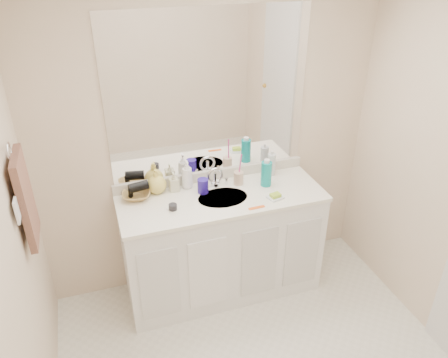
% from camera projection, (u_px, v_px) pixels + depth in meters
% --- Properties ---
extents(wall_back, '(2.60, 0.02, 2.40)m').
position_uv_depth(wall_back, '(210.00, 142.00, 3.27)').
color(wall_back, beige).
rests_on(wall_back, floor).
extents(wall_left, '(0.02, 2.60, 2.40)m').
position_uv_depth(wall_left, '(5.00, 303.00, 1.84)').
color(wall_left, beige).
rests_on(wall_left, floor).
extents(vanity_cabinet, '(1.50, 0.55, 0.85)m').
position_uv_depth(vanity_cabinet, '(222.00, 245.00, 3.42)').
color(vanity_cabinet, white).
rests_on(vanity_cabinet, floor).
extents(countertop, '(1.52, 0.57, 0.03)m').
position_uv_depth(countertop, '(222.00, 198.00, 3.21)').
color(countertop, white).
rests_on(countertop, vanity_cabinet).
extents(backsplash, '(1.52, 0.03, 0.08)m').
position_uv_depth(backsplash, '(211.00, 175.00, 3.40)').
color(backsplash, silver).
rests_on(backsplash, countertop).
extents(sink_basin, '(0.37, 0.37, 0.02)m').
position_uv_depth(sink_basin, '(223.00, 199.00, 3.19)').
color(sink_basin, beige).
rests_on(sink_basin, countertop).
extents(faucet, '(0.02, 0.02, 0.11)m').
position_uv_depth(faucet, '(215.00, 179.00, 3.31)').
color(faucet, silver).
rests_on(faucet, countertop).
extents(mirror, '(1.48, 0.01, 1.20)m').
position_uv_depth(mirror, '(210.00, 95.00, 3.09)').
color(mirror, white).
rests_on(mirror, wall_back).
extents(blue_mug, '(0.09, 0.09, 0.11)m').
position_uv_depth(blue_mug, '(203.00, 186.00, 3.22)').
color(blue_mug, '#25148C').
rests_on(blue_mug, countertop).
extents(tan_cup, '(0.09, 0.09, 0.10)m').
position_uv_depth(tan_cup, '(239.00, 178.00, 3.33)').
color(tan_cup, beige).
rests_on(tan_cup, countertop).
extents(toothbrush, '(0.02, 0.04, 0.21)m').
position_uv_depth(toothbrush, '(240.00, 166.00, 3.29)').
color(toothbrush, '#DC3A90').
rests_on(toothbrush, tan_cup).
extents(mouthwash_bottle, '(0.08, 0.08, 0.19)m').
position_uv_depth(mouthwash_bottle, '(266.00, 174.00, 3.30)').
color(mouthwash_bottle, '#0C9190').
rests_on(mouthwash_bottle, countertop).
extents(clear_pump_bottle, '(0.08, 0.08, 0.18)m').
position_uv_depth(clear_pump_bottle, '(271.00, 164.00, 3.45)').
color(clear_pump_bottle, silver).
rests_on(clear_pump_bottle, countertop).
extents(soap_dish, '(0.13, 0.11, 0.01)m').
position_uv_depth(soap_dish, '(275.00, 197.00, 3.17)').
color(soap_dish, white).
rests_on(soap_dish, countertop).
extents(green_soap, '(0.08, 0.06, 0.03)m').
position_uv_depth(green_soap, '(275.00, 195.00, 3.16)').
color(green_soap, '#A3CA31').
rests_on(green_soap, soap_dish).
extents(orange_comb, '(0.12, 0.03, 0.00)m').
position_uv_depth(orange_comb, '(257.00, 208.00, 3.06)').
color(orange_comb, '#FF611A').
rests_on(orange_comb, countertop).
extents(dark_jar, '(0.07, 0.07, 0.04)m').
position_uv_depth(dark_jar, '(173.00, 207.00, 3.03)').
color(dark_jar, black).
rests_on(dark_jar, countertop).
extents(soap_bottle_white, '(0.09, 0.09, 0.22)m').
position_uv_depth(soap_bottle_white, '(187.00, 174.00, 3.26)').
color(soap_bottle_white, white).
rests_on(soap_bottle_white, countertop).
extents(soap_bottle_cream, '(0.07, 0.07, 0.15)m').
position_uv_depth(soap_bottle_cream, '(174.00, 182.00, 3.24)').
color(soap_bottle_cream, beige).
rests_on(soap_bottle_cream, countertop).
extents(soap_bottle_yellow, '(0.18, 0.18, 0.18)m').
position_uv_depth(soap_bottle_yellow, '(156.00, 181.00, 3.21)').
color(soap_bottle_yellow, '#EAD35B').
rests_on(soap_bottle_yellow, countertop).
extents(wicker_basket, '(0.24, 0.24, 0.05)m').
position_uv_depth(wicker_basket, '(137.00, 195.00, 3.17)').
color(wicker_basket, '#A88243').
rests_on(wicker_basket, countertop).
extents(hair_dryer, '(0.15, 0.09, 0.07)m').
position_uv_depth(hair_dryer, '(138.00, 187.00, 3.14)').
color(hair_dryer, black).
rests_on(hair_dryer, wicker_basket).
extents(towel_ring, '(0.01, 0.11, 0.11)m').
position_uv_depth(towel_ring, '(9.00, 151.00, 2.31)').
color(towel_ring, silver).
rests_on(towel_ring, wall_left).
extents(hand_towel, '(0.04, 0.32, 0.55)m').
position_uv_depth(hand_towel, '(26.00, 199.00, 2.47)').
color(hand_towel, brown).
rests_on(hand_towel, towel_ring).
extents(switch_plate, '(0.01, 0.08, 0.13)m').
position_uv_depth(switch_plate, '(17.00, 211.00, 2.27)').
color(switch_plate, white).
rests_on(switch_plate, wall_left).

